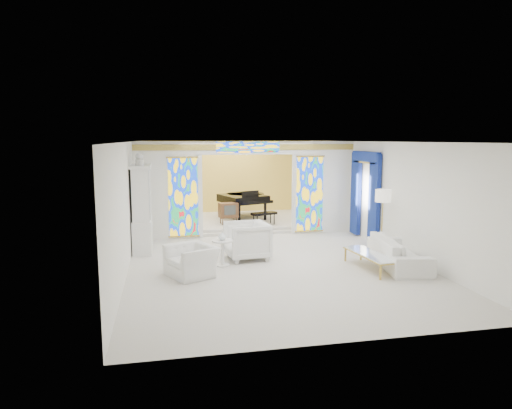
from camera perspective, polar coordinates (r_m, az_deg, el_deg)
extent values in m
plane|color=silver|center=(12.81, 0.59, -5.68)|extent=(12.00, 12.00, 0.00)
cube|color=white|center=(12.44, 0.62, 7.86)|extent=(7.00, 12.00, 0.02)
cube|color=white|center=(18.42, -3.35, 3.28)|extent=(7.00, 0.02, 3.00)
cube|color=white|center=(6.88, 11.27, -5.19)|extent=(7.00, 0.02, 3.00)
cube|color=white|center=(12.29, -15.56, 0.54)|extent=(0.02, 12.00, 3.00)
cube|color=white|center=(13.71, 15.06, 1.32)|extent=(0.02, 12.00, 3.00)
cube|color=white|center=(14.25, -11.01, 1.70)|extent=(2.00, 0.18, 3.00)
cube|color=white|center=(15.14, 8.28, 2.14)|extent=(2.00, 0.18, 3.00)
cube|color=white|center=(14.40, -1.08, 7.11)|extent=(3.00, 0.18, 0.40)
cube|color=white|center=(14.22, -6.95, 0.97)|extent=(0.12, 0.06, 2.60)
cube|color=white|center=(14.76, 4.74, 1.27)|extent=(0.12, 0.06, 2.60)
cube|color=white|center=(14.31, -1.01, 6.50)|extent=(3.24, 0.06, 0.12)
cube|color=gold|center=(14.31, -1.01, 7.18)|extent=(7.00, 0.05, 0.18)
cube|color=gold|center=(14.17, -9.08, 0.90)|extent=(0.90, 0.04, 2.40)
cube|color=gold|center=(14.91, 6.71, 1.31)|extent=(0.90, 0.04, 2.40)
cube|color=gold|center=(14.30, -1.00, 7.18)|extent=(2.00, 0.04, 0.34)
cube|color=silver|center=(16.74, -2.37, -2.08)|extent=(6.80, 3.80, 0.18)
cube|color=gold|center=(18.30, -3.30, 3.25)|extent=(6.70, 0.10, 2.90)
cylinder|color=gold|center=(16.41, -1.67, 6.36)|extent=(0.48, 0.48, 0.30)
cube|color=navy|center=(13.73, 14.57, 0.72)|extent=(0.12, 0.55, 2.60)
cube|color=navy|center=(14.89, 12.38, 1.36)|extent=(0.12, 0.55, 2.60)
cube|color=navy|center=(14.21, 13.59, 5.86)|extent=(0.14, 1.70, 0.30)
cube|color=gold|center=(14.22, 13.57, 5.17)|extent=(0.12, 1.50, 0.06)
cube|color=white|center=(13.04, -13.98, -3.66)|extent=(0.50, 1.40, 0.90)
cube|color=white|center=(12.86, -14.15, 1.36)|extent=(0.44, 1.30, 1.40)
cube|color=white|center=(12.85, -13.13, 1.39)|extent=(0.01, 1.20, 1.30)
cube|color=white|center=(12.79, -14.27, 4.66)|extent=(0.56, 1.46, 0.08)
cylinder|color=white|center=(12.44, -14.36, 5.11)|extent=(0.22, 0.22, 0.16)
sphere|color=white|center=(12.43, -14.38, 5.85)|extent=(0.20, 0.20, 0.20)
imported|color=white|center=(10.47, -8.07, -6.99)|extent=(1.30, 1.36, 0.69)
imported|color=white|center=(11.77, -1.15, -4.53)|extent=(1.15, 1.12, 0.96)
imported|color=white|center=(11.69, 17.39, -5.70)|extent=(1.32, 2.48, 0.69)
cylinder|color=white|center=(11.12, -4.23, -4.55)|extent=(0.60, 0.60, 0.04)
cylinder|color=white|center=(11.20, -4.21, -6.11)|extent=(0.10, 0.10, 0.60)
cylinder|color=white|center=(11.27, -4.19, -7.57)|extent=(0.40, 0.40, 0.03)
imported|color=white|center=(11.10, -4.23, -3.93)|extent=(0.21, 0.21, 0.20)
cube|color=white|center=(11.19, 14.09, -6.04)|extent=(0.66, 1.75, 0.04)
cube|color=gold|center=(11.20, 14.09, -6.13)|extent=(0.69, 1.78, 0.03)
cube|color=gold|center=(10.46, 15.29, -8.18)|extent=(0.04, 0.04, 0.35)
cube|color=gold|center=(10.70, 17.33, -7.90)|extent=(0.04, 0.04, 0.35)
cube|color=gold|center=(11.82, 11.11, -6.15)|extent=(0.04, 0.04, 0.35)
cube|color=gold|center=(12.03, 12.99, -5.96)|extent=(0.04, 0.04, 0.35)
cylinder|color=gold|center=(13.07, 15.35, -5.64)|extent=(0.33, 0.33, 0.03)
cylinder|color=gold|center=(12.91, 15.48, -2.31)|extent=(0.04, 0.04, 1.57)
cylinder|color=silver|center=(12.80, 15.61, 1.07)|extent=(0.47, 0.47, 0.34)
cube|color=black|center=(16.66, -1.64, 0.75)|extent=(1.83, 1.89, 0.27)
cylinder|color=black|center=(17.09, -1.35, 0.95)|extent=(1.78, 1.78, 0.27)
cube|color=black|center=(15.91, -0.10, 0.27)|extent=(1.33, 0.71, 0.10)
cube|color=silver|center=(15.84, 0.04, 0.30)|extent=(1.18, 0.49, 0.03)
cube|color=black|center=(16.17, -0.72, 1.29)|extent=(0.65, 0.25, 0.24)
cube|color=black|center=(15.47, 1.01, -1.13)|extent=(0.94, 0.61, 0.08)
cylinder|color=black|center=(15.88, -2.11, -1.21)|extent=(0.12, 0.12, 0.60)
cylinder|color=black|center=(16.41, 1.15, -0.90)|extent=(0.12, 0.12, 0.60)
cylinder|color=black|center=(17.27, -2.30, -0.45)|extent=(0.12, 0.12, 0.60)
cube|color=brown|center=(15.67, -3.48, -0.71)|extent=(0.67, 0.50, 0.50)
cube|color=#363B39|center=(15.47, -3.27, -0.71)|extent=(0.40, 0.07, 0.32)
cone|color=brown|center=(15.53, -4.17, -2.15)|extent=(0.04, 0.04, 0.22)
cone|color=brown|center=(15.66, -2.47, -2.05)|extent=(0.04, 0.04, 0.22)
cone|color=brown|center=(15.81, -4.46, -1.97)|extent=(0.04, 0.04, 0.22)
cone|color=brown|center=(15.94, -2.79, -1.87)|extent=(0.04, 0.04, 0.22)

